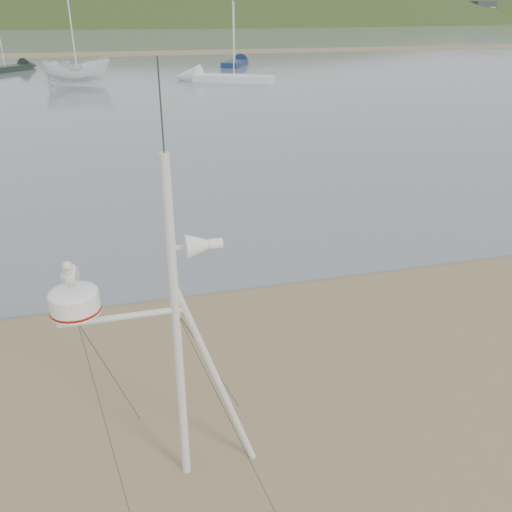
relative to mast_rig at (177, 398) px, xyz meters
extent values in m
plane|color=olive|center=(-1.22, 0.56, -1.19)|extent=(560.00, 560.00, 0.00)
cube|color=slate|center=(-1.22, 132.56, -1.17)|extent=(560.00, 256.00, 0.04)
cube|color=olive|center=(-1.22, 70.56, -1.12)|extent=(560.00, 7.00, 0.07)
ellipsoid|color=#273A17|center=(38.78, 235.56, -23.19)|extent=(400.00, 180.00, 80.00)
ellipsoid|color=#273A17|center=(178.78, 235.56, -16.59)|extent=(300.00, 135.00, 56.00)
cube|color=beige|center=(-11.22, 196.56, 2.81)|extent=(8.40, 6.30, 8.00)
cube|color=beige|center=(14.78, 196.56, 2.81)|extent=(8.40, 6.30, 8.00)
cube|color=beige|center=(40.78, 196.56, 2.81)|extent=(8.40, 6.30, 8.00)
cube|color=beige|center=(66.78, 196.56, 2.81)|extent=(8.40, 6.30, 8.00)
cube|color=beige|center=(92.78, 196.56, 2.81)|extent=(8.40, 6.30, 8.00)
cube|color=beige|center=(118.78, 196.56, 2.81)|extent=(8.40, 6.30, 8.00)
cube|color=beige|center=(144.78, 196.56, 2.81)|extent=(8.40, 6.30, 8.00)
cylinder|color=silver|center=(0.06, 0.05, 0.84)|extent=(0.10, 0.10, 4.06)
cylinder|color=silver|center=(0.49, 0.05, 0.13)|extent=(0.94, 0.08, 2.66)
cylinder|color=silver|center=(-0.50, 0.05, 1.14)|extent=(1.32, 0.07, 0.07)
cylinder|color=#2D382D|center=(0.06, 0.05, 3.27)|extent=(0.02, 0.02, 0.91)
cube|color=silver|center=(-0.95, 0.05, 1.22)|extent=(0.16, 0.16, 0.09)
cylinder|color=white|center=(-0.95, 0.05, 1.37)|extent=(0.51, 0.51, 0.22)
cylinder|color=#A3130B|center=(-0.95, 0.05, 1.30)|extent=(0.52, 0.52, 0.03)
ellipsoid|color=white|center=(-0.95, 0.05, 1.49)|extent=(0.51, 0.51, 0.14)
cone|color=white|center=(0.34, 0.05, 1.87)|extent=(0.26, 0.26, 0.26)
cylinder|color=white|center=(0.53, 0.05, 1.87)|extent=(0.14, 0.11, 0.11)
cube|color=silver|center=(0.16, 0.05, 1.87)|extent=(0.20, 0.04, 0.04)
cylinder|color=tan|center=(-0.98, 0.05, 1.59)|extent=(0.01, 0.01, 0.07)
cylinder|color=tan|center=(-0.93, 0.05, 1.59)|extent=(0.01, 0.01, 0.07)
ellipsoid|color=white|center=(-0.95, 0.05, 1.71)|extent=(0.17, 0.27, 0.20)
ellipsoid|color=#A1A2A8|center=(-1.03, 0.04, 1.71)|extent=(0.05, 0.22, 0.13)
ellipsoid|color=#A1A2A8|center=(-0.88, 0.04, 1.71)|extent=(0.05, 0.22, 0.13)
cone|color=white|center=(-0.95, 0.19, 1.69)|extent=(0.09, 0.08, 0.09)
ellipsoid|color=white|center=(-0.95, -0.05, 1.80)|extent=(0.08, 0.08, 0.12)
sphere|color=white|center=(-0.95, -0.08, 1.85)|extent=(0.10, 0.10, 0.10)
cone|color=gold|center=(-0.95, -0.13, 1.85)|extent=(0.02, 0.05, 0.02)
imported|color=white|center=(-2.38, 39.95, 1.36)|extent=(2.02, 1.97, 5.02)
cube|color=#16284E|center=(12.39, 51.02, -0.90)|extent=(3.69, 5.04, 0.50)
cone|color=#16284E|center=(13.87, 53.77, -0.90)|extent=(2.19, 2.25, 1.56)
cylinder|color=silver|center=(12.39, 51.02, 2.04)|extent=(0.08, 0.08, 5.37)
cube|color=black|center=(-9.11, 51.09, -0.90)|extent=(4.24, 4.97, 0.50)
cone|color=black|center=(-7.22, 53.66, -0.90)|extent=(2.32, 2.35, 1.60)
cube|color=white|center=(9.42, 38.42, -0.90)|extent=(6.36, 4.83, 0.50)
cone|color=white|center=(5.99, 40.41, -0.90)|extent=(2.87, 2.80, 1.98)
cylinder|color=silver|center=(9.42, 38.42, 2.76)|extent=(0.08, 0.08, 6.82)
camera|label=1|loc=(-0.41, -5.08, 4.11)|focal=38.00mm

